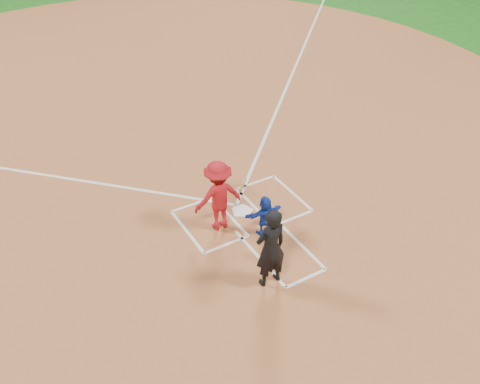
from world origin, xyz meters
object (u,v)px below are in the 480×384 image
batter_at_plate (218,196)px  umpire (271,248)px  home_plate (242,211)px  catcher (265,215)px

batter_at_plate → umpire: bearing=-89.2°
umpire → batter_at_plate: (-0.03, 2.24, -0.06)m
home_plate → catcher: size_ratio=0.57×
umpire → batter_at_plate: bearing=-89.8°
catcher → umpire: umpire is taller
home_plate → catcher: catcher is taller
catcher → batter_at_plate: size_ratio=0.57×
home_plate → catcher: (0.05, -0.99, 0.52)m
catcher → umpire: bearing=65.9°
catcher → batter_at_plate: (-0.85, 0.78, 0.41)m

